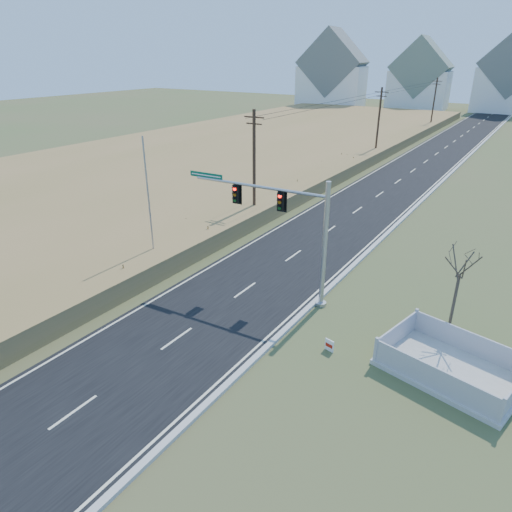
{
  "coord_description": "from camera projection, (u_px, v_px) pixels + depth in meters",
  "views": [
    {
      "loc": [
        13.52,
        -15.73,
        12.91
      ],
      "look_at": [
        1.92,
        2.23,
        3.4
      ],
      "focal_mm": 32.0,
      "sensor_mm": 36.0,
      "label": 1
    }
  ],
  "objects": [
    {
      "name": "flagpole",
      "position": [
        150.0,
        218.0,
        28.85
      ],
      "size": [
        0.38,
        0.38,
        8.48
      ],
      "color": "#B7B5AD",
      "rests_on": "ground"
    },
    {
      "name": "open_sign",
      "position": [
        329.0,
        345.0,
        21.49
      ],
      "size": [
        0.49,
        0.16,
        0.6
      ],
      "rotation": [
        0.0,
        0.0,
        -0.23
      ],
      "color": "white",
      "rests_on": "ground"
    },
    {
      "name": "curb",
      "position": [
        466.0,
        159.0,
        60.31
      ],
      "size": [
        0.3,
        180.0,
        0.18
      ],
      "primitive_type": "cube",
      "color": "#B2AFA8",
      "rests_on": "ground"
    },
    {
      "name": "utility_pole_far",
      "position": [
        434.0,
        103.0,
        82.92
      ],
      "size": [
        1.8,
        0.26,
        9.0
      ],
      "color": "#422D1E",
      "rests_on": "ground"
    },
    {
      "name": "utility_pole_near",
      "position": [
        254.0,
        165.0,
        36.86
      ],
      "size": [
        1.8,
        0.26,
        9.0
      ],
      "color": "#422D1E",
      "rests_on": "ground"
    },
    {
      "name": "condo_nw",
      "position": [
        332.0,
        76.0,
        116.49
      ],
      "size": [
        17.69,
        13.38,
        19.05
      ],
      "rotation": [
        0.0,
        0.0,
        0.14
      ],
      "color": "white",
      "rests_on": "ground"
    },
    {
      "name": "ground",
      "position": [
        202.0,
        321.0,
        24.02
      ],
      "size": [
        260.0,
        260.0,
        0.0
      ],
      "primitive_type": "plane",
      "color": "#45582A",
      "rests_on": "ground"
    },
    {
      "name": "traffic_signal_mast",
      "position": [
        293.0,
        226.0,
        24.63
      ],
      "size": [
        8.9,
        0.82,
        7.09
      ],
      "rotation": [
        0.0,
        0.0,
        0.05
      ],
      "color": "#9EA0A5",
      "rests_on": "ground"
    },
    {
      "name": "utility_pole_mid",
      "position": [
        378.0,
        122.0,
        59.89
      ],
      "size": [
        1.8,
        0.26,
        9.0
      ],
      "color": "#422D1E",
      "rests_on": "ground"
    },
    {
      "name": "road",
      "position": [
        433.0,
        156.0,
        62.39
      ],
      "size": [
        8.0,
        180.0,
        0.06
      ],
      "primitive_type": "cube",
      "color": "black",
      "rests_on": "ground"
    },
    {
      "name": "bare_tree",
      "position": [
        462.0,
        262.0,
        21.43
      ],
      "size": [
        1.85,
        1.85,
        4.91
      ],
      "color": "#4C3F33",
      "rests_on": "ground"
    },
    {
      "name": "condo_nnw",
      "position": [
        420.0,
        80.0,
        113.03
      ],
      "size": [
        14.93,
        11.17,
        17.03
      ],
      "rotation": [
        0.0,
        0.0,
        0.07
      ],
      "color": "white",
      "rests_on": "ground"
    },
    {
      "name": "reed_marsh",
      "position": [
        247.0,
        146.0,
        66.36
      ],
      "size": [
        38.0,
        110.0,
        1.3
      ],
      "primitive_type": "cube",
      "color": "#997245",
      "rests_on": "ground"
    },
    {
      "name": "condo_n",
      "position": [
        512.0,
        78.0,
        105.92
      ],
      "size": [
        15.27,
        10.2,
        18.54
      ],
      "color": "white",
      "rests_on": "ground"
    },
    {
      "name": "fence_enclosure",
      "position": [
        450.0,
        368.0,
        20.02
      ],
      "size": [
        6.41,
        5.07,
        1.29
      ],
      "rotation": [
        0.0,
        0.0,
        -0.23
      ],
      "color": "#B7B5AD",
      "rests_on": "ground"
    }
  ]
}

